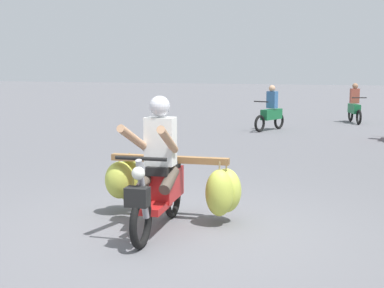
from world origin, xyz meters
TOP-DOWN VIEW (x-y plane):
  - ground_plane at (0.00, 0.00)m, footprint 120.00×120.00m
  - motorbike_main_loaded at (-0.35, 0.16)m, footprint 1.83×1.75m
  - motorbike_distant_ahead_left at (-1.68, 10.32)m, footprint 0.68×1.57m
  - motorbike_distant_far_ahead at (0.46, 13.75)m, footprint 0.73×1.55m

SIDE VIEW (x-z plane):
  - ground_plane at x=0.00m, z-range 0.00..0.00m
  - motorbike_main_loaded at x=-0.35m, z-range -0.25..1.33m
  - motorbike_distant_ahead_left at x=-1.68m, z-range -0.13..1.27m
  - motorbike_distant_far_ahead at x=0.46m, z-range -0.13..1.27m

